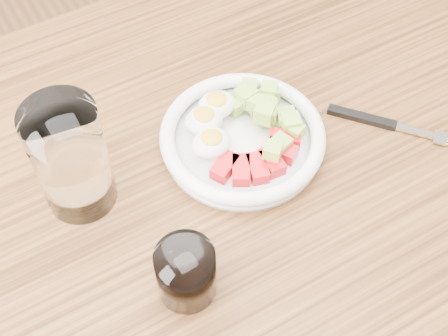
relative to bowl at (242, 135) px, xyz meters
The scene contains 5 objects.
dining_table 0.14m from the bowl, 129.92° to the right, with size 1.50×0.90×0.77m.
bowl is the anchor object (origin of this frame).
fork 0.21m from the bowl, 19.87° to the right, with size 0.15×0.17×0.01m.
water_glass 0.24m from the bowl, behind, with size 0.09×0.09×0.17m, color white.
coffee_glass 0.24m from the bowl, 137.36° to the right, with size 0.07×0.07×0.08m.
Camera 1 is at (-0.26, -0.42, 1.49)m, focal length 50.00 mm.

